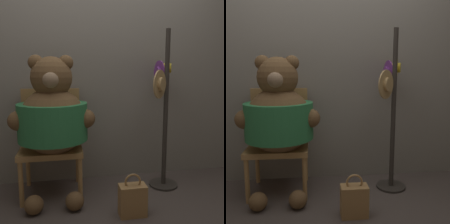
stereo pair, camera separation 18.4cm
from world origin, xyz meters
TOP-DOWN VIEW (x-y plane):
  - ground_plane at (0.00, 0.00)m, footprint 14.00×14.00m
  - wall_back at (0.00, 0.56)m, footprint 8.00×0.10m
  - chair at (-0.44, 0.32)m, footprint 0.55×0.47m
  - teddy_bear at (-0.41, 0.15)m, footprint 0.72×0.64m
  - hat_display_rack at (0.62, 0.21)m, footprint 0.35×0.50m
  - handbag_on_ground at (0.19, -0.27)m, footprint 0.21×0.12m

SIDE VIEW (x-z plane):
  - ground_plane at x=0.00m, z-range 0.00..0.00m
  - handbag_on_ground at x=0.19m, z-range -0.04..0.30m
  - chair at x=-0.44m, z-range 0.03..1.00m
  - teddy_bear at x=-0.41m, z-range 0.10..1.37m
  - hat_display_rack at x=0.62m, z-range 0.03..1.55m
  - wall_back at x=0.00m, z-range 0.00..2.25m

